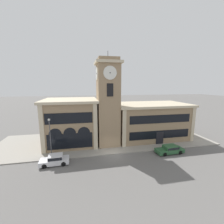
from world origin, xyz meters
The scene contains 8 objects.
ground_plane centered at (0.00, 0.00, 0.00)m, with size 300.00×300.00×0.00m, color #605E5B.
sidewalk_kerb centered at (0.00, 6.76, 0.07)m, with size 42.47×13.51×0.15m.
clock_tower centered at (0.00, 4.47, 8.12)m, with size 4.62×4.62×17.32m.
town_hall_left_wing centered at (-6.95, 6.98, 4.40)m, with size 10.09×9.69×8.74m.
town_hall_right_wing centered at (9.75, 6.99, 3.79)m, with size 15.68×9.69×7.53m.
parked_car_near centered at (-8.89, -1.28, 0.75)m, with size 4.18×2.07×1.44m.
parked_car_mid centered at (9.58, -1.28, 0.70)m, with size 4.82×2.13×1.33m.
street_lamp centered at (-9.71, 0.68, 4.23)m, with size 0.36×0.36×6.30m.
Camera 1 is at (-4.79, -22.69, 11.34)m, focal length 24.00 mm.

